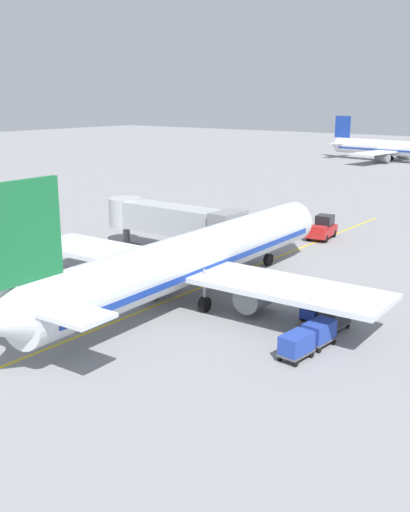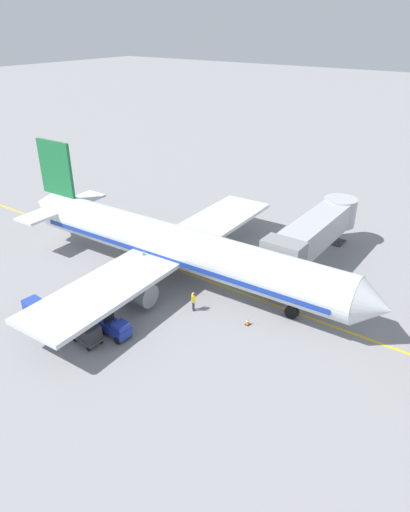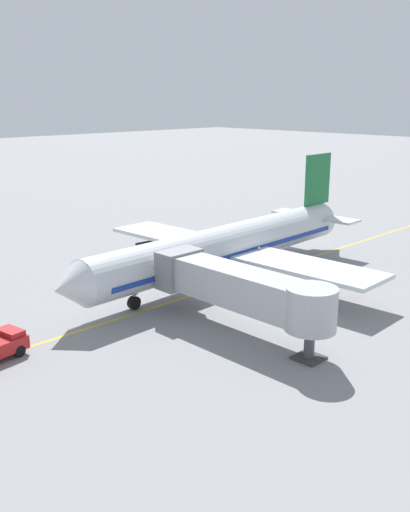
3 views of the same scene
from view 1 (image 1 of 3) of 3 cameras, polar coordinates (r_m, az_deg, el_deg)
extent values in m
plane|color=gray|center=(45.22, -3.62, -4.27)|extent=(400.00, 400.00, 0.00)
cube|color=gold|center=(45.22, -3.62, -4.27)|extent=(0.24, 80.00, 0.01)
cylinder|color=silver|center=(44.84, -0.97, -0.02)|extent=(4.89, 32.12, 3.70)
cube|color=#193899|center=(44.96, -0.96, -0.59)|extent=(4.84, 29.56, 0.44)
cone|color=silver|center=(59.23, 8.94, 3.47)|extent=(3.71, 2.53, 3.63)
cube|color=black|center=(57.52, 8.16, 3.82)|extent=(2.81, 1.20, 0.60)
cube|color=silver|center=(44.24, -1.73, -1.10)|extent=(30.17, 6.32, 0.36)
cylinder|color=gray|center=(48.55, -6.34, -1.27)|extent=(2.12, 3.27, 2.00)
cylinder|color=gray|center=(42.33, 4.91, -3.67)|extent=(2.12, 3.27, 2.00)
cube|color=#196B38|center=(33.22, -16.50, 2.22)|extent=(0.48, 4.41, 5.50)
cube|color=silver|center=(34.41, -15.75, -4.30)|extent=(10.09, 2.97, 0.24)
cylinder|color=black|center=(54.67, 6.00, -0.33)|extent=(0.49, 1.12, 1.10)
cylinder|color=gray|center=(54.29, 6.05, 1.25)|extent=(0.24, 0.24, 2.00)
cylinder|color=black|center=(45.49, -4.79, -3.45)|extent=(0.49, 1.12, 1.10)
cylinder|color=gray|center=(45.03, -4.83, -1.58)|extent=(0.24, 0.24, 2.00)
cylinder|color=black|center=(42.81, -0.05, -4.58)|extent=(0.49, 1.12, 1.10)
cylinder|color=gray|center=(42.32, -0.05, -2.60)|extent=(0.24, 0.24, 2.00)
cube|color=#A8AAAF|center=(56.97, -2.68, 3.39)|extent=(13.40, 2.80, 2.60)
cube|color=gray|center=(53.44, 2.17, 2.63)|extent=(2.00, 3.50, 2.99)
cylinder|color=#A8AAAF|center=(61.43, -7.48, 4.12)|extent=(3.36, 3.36, 2.86)
cylinder|color=#4C4C51|center=(61.91, -7.41, 1.95)|extent=(0.70, 0.70, 2.19)
cube|color=#38383A|center=(62.15, -7.38, 1.04)|extent=(1.80, 1.80, 0.16)
cube|color=#B21E1E|center=(65.69, 10.93, 2.33)|extent=(2.85, 4.69, 0.90)
cube|color=black|center=(66.41, 11.24, 3.34)|extent=(1.91, 2.08, 1.10)
cube|color=#B21E1E|center=(64.12, 10.53, 2.62)|extent=(2.02, 1.37, 0.36)
cylinder|color=black|center=(64.18, 11.31, 1.61)|extent=(0.47, 0.84, 0.80)
cylinder|color=black|center=(64.74, 9.73, 1.80)|extent=(0.47, 0.84, 0.80)
cylinder|color=black|center=(66.86, 12.05, 2.10)|extent=(0.47, 0.84, 0.80)
cylinder|color=black|center=(67.39, 10.53, 2.28)|extent=(0.47, 0.84, 0.80)
cube|color=#1E339E|center=(42.04, 10.52, -5.10)|extent=(1.45, 2.61, 0.70)
cube|color=#1E339E|center=(42.40, 11.07, -4.13)|extent=(1.12, 1.15, 0.44)
cube|color=black|center=(41.27, 10.04, -4.47)|extent=(0.85, 0.25, 0.64)
cylinder|color=black|center=(41.93, 10.66, -4.22)|extent=(0.11, 0.27, 0.54)
cylinder|color=black|center=(43.13, 10.54, -5.08)|extent=(0.26, 0.58, 0.56)
cylinder|color=black|center=(42.60, 11.76, -5.40)|extent=(0.26, 0.58, 0.56)
cylinder|color=black|center=(41.75, 9.22, -5.69)|extent=(0.26, 0.58, 0.56)
cylinder|color=black|center=(41.20, 10.46, -6.04)|extent=(0.26, 0.58, 0.56)
cube|color=#4C4C51|center=(40.49, 12.09, -6.29)|extent=(1.47, 2.30, 0.12)
cube|color=#2D2D33|center=(40.28, 12.14, -5.48)|extent=(1.40, 2.18, 1.10)
cylinder|color=#4C4C51|center=(41.69, 13.10, -5.74)|extent=(0.13, 0.70, 0.07)
cylinder|color=black|center=(41.50, 11.99, -6.11)|extent=(0.15, 0.37, 0.36)
cylinder|color=black|center=(41.01, 13.33, -6.45)|extent=(0.15, 0.37, 0.36)
cylinder|color=black|center=(40.17, 10.79, -6.76)|extent=(0.15, 0.37, 0.36)
cylinder|color=black|center=(39.66, 12.16, -7.13)|extent=(0.15, 0.37, 0.36)
cube|color=#4C4C51|center=(37.80, 10.69, -7.78)|extent=(1.47, 2.30, 0.12)
cube|color=#233D9E|center=(37.57, 10.73, -6.92)|extent=(1.40, 2.18, 1.10)
cylinder|color=#4C4C51|center=(38.96, 11.81, -7.15)|extent=(0.13, 0.70, 0.07)
cylinder|color=black|center=(38.80, 10.62, -7.54)|extent=(0.15, 0.37, 0.36)
cylinder|color=black|center=(38.30, 12.03, -7.93)|extent=(0.15, 0.37, 0.36)
cylinder|color=black|center=(37.50, 9.28, -8.29)|extent=(0.15, 0.37, 0.36)
cylinder|color=black|center=(36.98, 10.73, -8.71)|extent=(0.15, 0.37, 0.36)
cube|color=#4C4C51|center=(35.79, 8.59, -9.01)|extent=(1.47, 2.30, 0.12)
cube|color=#233D9E|center=(35.55, 8.63, -8.11)|extent=(1.40, 2.18, 1.10)
cylinder|color=#4C4C51|center=(36.92, 9.85, -8.31)|extent=(0.13, 0.70, 0.07)
cylinder|color=black|center=(36.80, 8.57, -8.73)|extent=(0.15, 0.37, 0.36)
cylinder|color=black|center=(36.26, 10.04, -9.16)|extent=(0.15, 0.37, 0.36)
cylinder|color=black|center=(35.54, 7.08, -9.55)|extent=(0.15, 0.37, 0.36)
cylinder|color=black|center=(34.98, 8.58, -10.02)|extent=(0.15, 0.37, 0.36)
cylinder|color=#232328|center=(47.18, 5.56, -2.95)|extent=(0.15, 0.15, 0.85)
cylinder|color=#232328|center=(47.12, 5.33, -2.97)|extent=(0.15, 0.15, 0.85)
cube|color=yellow|center=(46.93, 5.47, -2.12)|extent=(0.43, 0.45, 0.60)
cylinder|color=yellow|center=(47.03, 5.76, -2.15)|extent=(0.21, 0.23, 0.57)
cylinder|color=yellow|center=(46.87, 5.18, -2.19)|extent=(0.21, 0.23, 0.57)
sphere|color=beige|center=(46.81, 5.48, -1.61)|extent=(0.22, 0.22, 0.22)
cube|color=red|center=(46.80, 5.48, -1.59)|extent=(0.23, 0.25, 0.10)
cube|color=black|center=(51.49, 7.34, -1.94)|extent=(0.36, 0.36, 0.04)
cone|color=orange|center=(51.40, 7.35, -1.63)|extent=(0.30, 0.30, 0.55)
cylinder|color=white|center=(51.40, 7.35, -1.60)|extent=(0.21, 0.21, 0.06)
cylinder|color=silver|center=(147.95, 17.50, 9.67)|extent=(30.60, 7.33, 3.52)
cube|color=#193899|center=(147.98, 17.49, 9.50)|extent=(28.19, 7.06, 0.42)
cone|color=silver|center=(156.21, 12.06, 10.37)|extent=(3.02, 3.30, 2.99)
cube|color=silver|center=(148.43, 17.15, 9.47)|extent=(8.50, 28.90, 0.34)
cylinder|color=gray|center=(152.82, 18.31, 9.07)|extent=(3.26, 2.27, 1.90)
cylinder|color=gray|center=(143.59, 16.40, 8.89)|extent=(3.26, 2.27, 1.90)
cube|color=#193899|center=(154.74, 12.87, 11.80)|extent=(4.18, 0.83, 5.22)
cube|color=silver|center=(154.87, 12.85, 10.38)|extent=(3.65, 9.74, 0.23)
cylinder|color=black|center=(150.98, 17.17, 8.79)|extent=(1.09, 0.56, 1.04)
cylinder|color=gray|center=(150.84, 17.21, 9.35)|extent=(0.23, 0.23, 1.90)
cylinder|color=black|center=(147.14, 16.36, 8.71)|extent=(1.09, 0.56, 1.04)
cylinder|color=gray|center=(147.00, 16.40, 9.28)|extent=(0.23, 0.23, 1.90)
camera|label=2|loc=(57.66, 40.76, 17.84)|focal=32.32mm
camera|label=3|loc=(95.37, -3.86, 15.90)|focal=40.61mm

